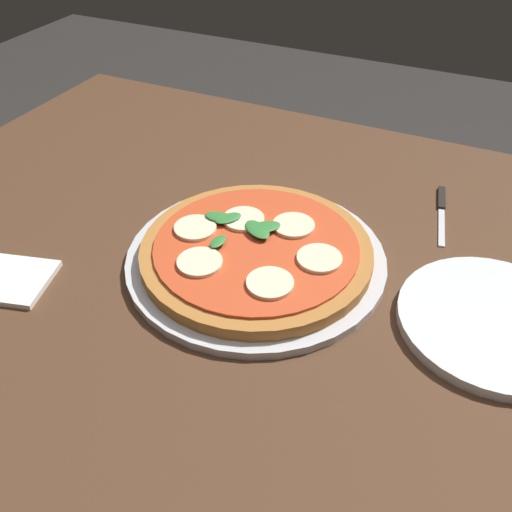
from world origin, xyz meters
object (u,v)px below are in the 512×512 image
object	(u,v)px
serving_tray	(256,258)
pizza	(256,250)
knife	(442,208)
plate_white	(494,322)
napkin	(1,279)
dining_table	(273,336)

from	to	relation	value
serving_tray	pizza	world-z (taller)	pizza
serving_tray	knife	xyz separation A→B (m)	(-0.21, -0.24, -0.00)
plate_white	napkin	size ratio (longest dim) A/B	1.77
plate_white	knife	xyz separation A→B (m)	(0.10, -0.23, -0.00)
pizza	knife	world-z (taller)	pizza
knife	plate_white	bearing A→B (deg)	114.66
pizza	knife	xyz separation A→B (m)	(-0.20, -0.24, -0.02)
napkin	knife	world-z (taller)	napkin
knife	dining_table	bearing A→B (deg)	58.22
dining_table	knife	distance (m)	0.33
serving_tray	plate_white	distance (m)	0.31
pizza	knife	bearing A→B (deg)	-129.98
pizza	plate_white	size ratio (longest dim) A/B	1.35
serving_tray	pizza	size ratio (longest dim) A/B	1.13
plate_white	napkin	xyz separation A→B (m)	(0.60, 0.19, -0.00)
dining_table	napkin	bearing A→B (deg)	24.77
dining_table	pizza	distance (m)	0.13
dining_table	serving_tray	distance (m)	0.12
serving_tray	plate_white	world-z (taller)	plate_white
dining_table	plate_white	distance (m)	0.29
serving_tray	napkin	size ratio (longest dim) A/B	2.72
knife	serving_tray	bearing A→B (deg)	49.35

